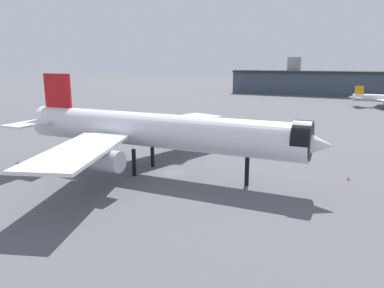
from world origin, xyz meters
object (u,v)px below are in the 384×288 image
(baggage_tug_wing, at_px, (232,134))
(traffic_cone_wingtip, at_px, (348,178))
(airliner_near_gate, at_px, (154,131))
(traffic_cone_near_nose, at_px, (227,139))

(baggage_tug_wing, xyz_separation_m, traffic_cone_wingtip, (32.20, -26.54, -0.63))
(airliner_near_gate, xyz_separation_m, traffic_cone_near_nose, (1.54, 34.52, -7.92))
(traffic_cone_near_nose, relative_size, traffic_cone_wingtip, 0.83)
(traffic_cone_wingtip, bearing_deg, baggage_tug_wing, 140.50)
(baggage_tug_wing, bearing_deg, airliner_near_gate, -86.27)
(baggage_tug_wing, height_order, traffic_cone_near_nose, baggage_tug_wing)
(airliner_near_gate, relative_size, baggage_tug_wing, 19.12)
(baggage_tug_wing, bearing_deg, traffic_cone_wingtip, -33.05)
(airliner_near_gate, height_order, baggage_tug_wing, airliner_near_gate)
(traffic_cone_near_nose, distance_m, traffic_cone_wingtip, 39.71)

